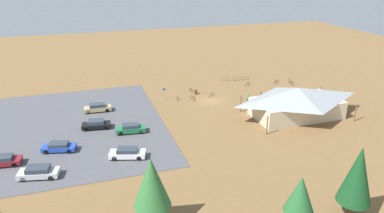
# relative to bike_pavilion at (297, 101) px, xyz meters

# --- Properties ---
(ground) EXTENTS (160.00, 160.00, 0.00)m
(ground) POSITION_rel_bike_pavilion_xyz_m (10.76, -11.02, -2.73)
(ground) COLOR brown
(ground) RESTS_ON ground
(parking_lot_asphalt) EXTENTS (33.66, 34.04, 0.05)m
(parking_lot_asphalt) POSITION_rel_bike_pavilion_xyz_m (38.28, -7.18, -2.71)
(parking_lot_asphalt) COLOR #4C4C51
(parking_lot_asphalt) RESTS_ON ground
(bike_pavilion) EXTENTS (16.13, 9.42, 4.98)m
(bike_pavilion) POSITION_rel_bike_pavilion_xyz_m (0.00, 0.00, 0.00)
(bike_pavilion) COLOR beige
(bike_pavilion) RESTS_ON ground
(trash_bin) EXTENTS (0.60, 0.60, 0.90)m
(trash_bin) POSITION_rel_bike_pavilion_xyz_m (12.30, -15.43, -2.28)
(trash_bin) COLOR brown
(trash_bin) RESTS_ON ground
(lot_sign) EXTENTS (0.56, 0.08, 2.20)m
(lot_sign) POSITION_rel_bike_pavilion_xyz_m (18.72, -14.70, -1.32)
(lot_sign) COLOR #99999E
(lot_sign) RESTS_ON ground
(pine_far_east) EXTENTS (2.77, 2.77, 6.14)m
(pine_far_east) POSITION_rel_bike_pavilion_xyz_m (15.66, 24.15, 1.53)
(pine_far_east) COLOR brown
(pine_far_east) RESTS_ON ground
(pine_midwest) EXTENTS (3.58, 3.58, 7.32)m
(pine_midwest) POSITION_rel_bike_pavilion_xyz_m (28.06, 18.89, 2.03)
(pine_midwest) COLOR brown
(pine_midwest) RESTS_ON ground
(pine_west) EXTENTS (3.30, 3.30, 7.76)m
(pine_west) POSITION_rel_bike_pavilion_xyz_m (9.07, 23.69, 2.04)
(pine_west) COLOR brown
(pine_west) RESTS_ON ground
(bicycle_orange_trailside) EXTENTS (1.09, 1.41, 0.86)m
(bicycle_orange_trailside) POSITION_rel_bike_pavilion_xyz_m (1.00, -10.26, -2.35)
(bicycle_orange_trailside) COLOR black
(bicycle_orange_trailside) RESTS_ON ground
(bicycle_green_mid_cluster) EXTENTS (0.48, 1.60, 0.75)m
(bicycle_green_mid_cluster) POSITION_rel_bike_pavilion_xyz_m (-8.71, -14.79, -2.38)
(bicycle_green_mid_cluster) COLOR black
(bicycle_green_mid_cluster) RESTS_ON ground
(bicycle_blue_lone_west) EXTENTS (0.95, 1.47, 0.83)m
(bicycle_blue_lone_west) POSITION_rel_bike_pavilion_xyz_m (-9.16, -16.62, -2.34)
(bicycle_blue_lone_west) COLOR black
(bicycle_blue_lone_west) RESTS_ON ground
(bicycle_teal_near_sign) EXTENTS (1.51, 0.95, 0.87)m
(bicycle_teal_near_sign) POSITION_rel_bike_pavilion_xyz_m (0.42, -17.00, -2.36)
(bicycle_teal_near_sign) COLOR black
(bicycle_teal_near_sign) RESTS_ON ground
(bicycle_white_edge_north) EXTENTS (1.59, 0.83, 0.84)m
(bicycle_white_edge_north) POSITION_rel_bike_pavilion_xyz_m (3.29, -21.73, -2.34)
(bicycle_white_edge_north) COLOR black
(bicycle_white_edge_north) RESTS_ON ground
(bicycle_yellow_lone_east) EXTENTS (0.53, 1.71, 0.78)m
(bicycle_yellow_lone_east) POSITION_rel_bike_pavilion_xyz_m (16.55, -13.39, -2.38)
(bicycle_yellow_lone_east) COLOR black
(bicycle_yellow_lone_east) RESTS_ON ground
(bicycle_purple_edge_south) EXTENTS (0.48, 1.62, 0.78)m
(bicycle_purple_edge_south) POSITION_rel_bike_pavilion_xyz_m (12.73, -17.07, -2.38)
(bicycle_purple_edge_south) COLOR black
(bicycle_purple_edge_south) RESTS_ON ground
(bicycle_red_yard_center) EXTENTS (0.53, 1.74, 0.90)m
(bicycle_red_yard_center) POSITION_rel_bike_pavilion_xyz_m (13.82, -12.44, -2.34)
(bicycle_red_yard_center) COLOR black
(bicycle_red_yard_center) RESTS_ON ground
(bicycle_black_front_row) EXTENTS (1.59, 0.89, 0.89)m
(bicycle_black_front_row) POSITION_rel_bike_pavilion_xyz_m (-5.95, -16.41, -2.34)
(bicycle_black_front_row) COLOR black
(bicycle_black_front_row) RESTS_ON ground
(bicycle_silver_yard_right) EXTENTS (1.82, 0.48, 0.91)m
(bicycle_silver_yard_right) POSITION_rel_bike_pavilion_xyz_m (1.13, -20.94, -2.34)
(bicycle_silver_yard_right) COLOR black
(bicycle_silver_yard_right) RESTS_ON ground
(bicycle_orange_yard_front) EXTENTS (1.78, 0.48, 0.79)m
(bicycle_orange_yard_front) POSITION_rel_bike_pavilion_xyz_m (-0.89, -20.86, -2.37)
(bicycle_orange_yard_front) COLOR black
(bicycle_orange_yard_front) RESTS_ON ground
(bicycle_green_back_row) EXTENTS (1.45, 0.85, 0.75)m
(bicycle_green_back_row) POSITION_rel_bike_pavilion_xyz_m (9.82, -13.17, -2.39)
(bicycle_green_back_row) COLOR black
(bicycle_green_back_row) RESTS_ON ground
(car_black_by_curb) EXTENTS (4.46, 2.42, 1.35)m
(car_black_by_curb) POSITION_rel_bike_pavilion_xyz_m (31.73, -5.22, -2.01)
(car_black_by_curb) COLOR black
(car_black_by_curb) RESTS_ON parking_lot_asphalt
(car_green_front_row) EXTENTS (4.48, 2.23, 1.36)m
(car_green_front_row) POSITION_rel_bike_pavilion_xyz_m (26.96, -2.08, -2.00)
(car_green_front_row) COLOR #1E6B3D
(car_green_front_row) RESTS_ON parking_lot_asphalt
(car_maroon_near_entry) EXTENTS (4.45, 2.22, 1.29)m
(car_maroon_near_entry) POSITION_rel_bike_pavilion_xyz_m (43.58, 2.39, -2.03)
(car_maroon_near_entry) COLOR maroon
(car_maroon_near_entry) RESTS_ON parking_lot_asphalt
(car_tan_second_row) EXTENTS (4.59, 1.95, 1.40)m
(car_tan_second_row) POSITION_rel_bike_pavilion_xyz_m (31.01, -12.08, -1.99)
(car_tan_second_row) COLOR tan
(car_tan_second_row) RESTS_ON parking_lot_asphalt
(car_blue_inner_stall) EXTENTS (4.68, 2.76, 1.24)m
(car_blue_inner_stall) POSITION_rel_bike_pavilion_xyz_m (37.00, 0.65, -2.06)
(car_blue_inner_stall) COLOR #1E42B2
(car_blue_inner_stall) RESTS_ON parking_lot_asphalt
(car_white_far_end) EXTENTS (4.92, 2.99, 1.38)m
(car_white_far_end) POSITION_rel_bike_pavilion_xyz_m (28.53, 5.29, -1.99)
(car_white_far_end) COLOR white
(car_white_far_end) RESTS_ON parking_lot_asphalt
(car_silver_back_corner) EXTENTS (4.90, 2.79, 1.42)m
(car_silver_back_corner) POSITION_rel_bike_pavilion_xyz_m (39.15, 6.68, -1.98)
(car_silver_back_corner) COLOR #BCBCC1
(car_silver_back_corner) RESTS_ON parking_lot_asphalt
(visitor_near_lot) EXTENTS (0.36, 0.39, 1.76)m
(visitor_near_lot) POSITION_rel_bike_pavilion_xyz_m (4.83, -7.98, -1.81)
(visitor_near_lot) COLOR #2D3347
(visitor_near_lot) RESTS_ON ground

